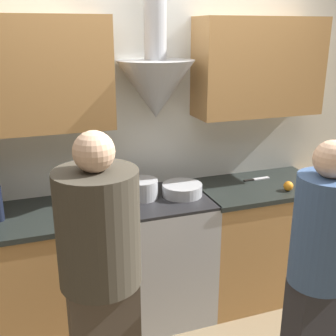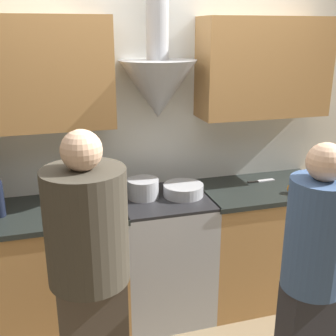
# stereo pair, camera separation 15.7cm
# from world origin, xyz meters

# --- Properties ---
(wall_back) EXTENTS (8.40, 0.54, 2.60)m
(wall_back) POSITION_xyz_m (-0.10, 0.62, 1.47)
(wall_back) COLOR silver
(wall_back) RESTS_ON ground_plane
(counter_left) EXTENTS (1.55, 0.62, 0.94)m
(counter_left) POSITION_xyz_m (-1.08, 0.35, 0.47)
(counter_left) COLOR #B27F47
(counter_left) RESTS_ON ground_plane
(counter_right) EXTENTS (0.98, 0.62, 0.94)m
(counter_right) POSITION_xyz_m (0.79, 0.35, 0.47)
(counter_right) COLOR #B27F47
(counter_right) RESTS_ON ground_plane
(stove_range) EXTENTS (0.63, 0.60, 0.94)m
(stove_range) POSITION_xyz_m (0.00, 0.35, 0.47)
(stove_range) COLOR #A8AAAF
(stove_range) RESTS_ON ground_plane
(stock_pot) EXTENTS (0.22, 0.22, 0.13)m
(stock_pot) POSITION_xyz_m (-0.14, 0.39, 1.00)
(stock_pot) COLOR #A8AAAF
(stock_pot) RESTS_ON stove_range
(mixing_bowl) EXTENTS (0.29, 0.29, 0.08)m
(mixing_bowl) POSITION_xyz_m (0.14, 0.35, 0.98)
(mixing_bowl) COLOR #A8AAAF
(mixing_bowl) RESTS_ON stove_range
(orange_fruit) EXTENTS (0.07, 0.07, 0.07)m
(orange_fruit) POSITION_xyz_m (0.91, 0.17, 0.97)
(orange_fruit) COLOR orange
(orange_fruit) RESTS_ON counter_right
(chefs_knife) EXTENTS (0.23, 0.04, 0.01)m
(chefs_knife) POSITION_xyz_m (0.82, 0.45, 0.94)
(chefs_knife) COLOR silver
(chefs_knife) RESTS_ON counter_right
(person_foreground_left) EXTENTS (0.38, 0.38, 1.67)m
(person_foreground_left) POSITION_xyz_m (-0.61, -0.55, 0.91)
(person_foreground_left) COLOR #473D33
(person_foreground_left) RESTS_ON ground_plane
(person_foreground_right) EXTENTS (0.31, 0.31, 1.58)m
(person_foreground_right) POSITION_xyz_m (0.48, -0.73, 0.87)
(person_foreground_right) COLOR #28282D
(person_foreground_right) RESTS_ON ground_plane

